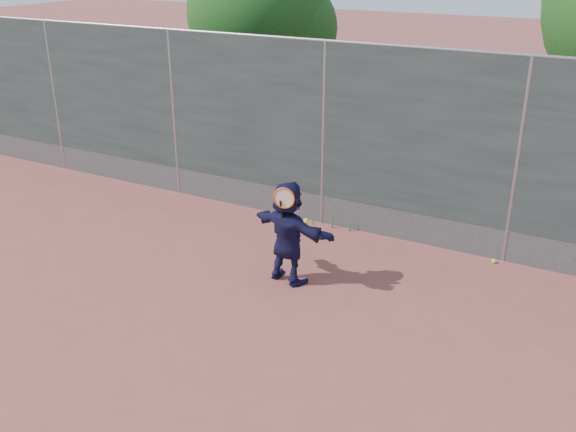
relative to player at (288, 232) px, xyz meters
The scene contains 7 objects.
ground 1.68m from the player, 108.15° to the right, with size 80.00×80.00×0.00m, color #9E4C42.
player is the anchor object (origin of this frame).
ball_ground 3.16m from the player, 38.21° to the left, with size 0.07×0.07×0.07m, color #C0F035.
fence 2.28m from the player, 102.91° to the left, with size 20.00×0.06×3.03m.
swing_action 0.58m from the player, 68.16° to the right, with size 0.51×0.14×0.51m.
tree_left 6.48m from the player, 123.01° to the left, with size 3.15×3.00×4.53m.
weed_clump 2.04m from the player, 95.22° to the left, with size 0.68×0.07×0.30m.
Camera 1 is at (4.27, -5.53, 4.32)m, focal length 40.00 mm.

